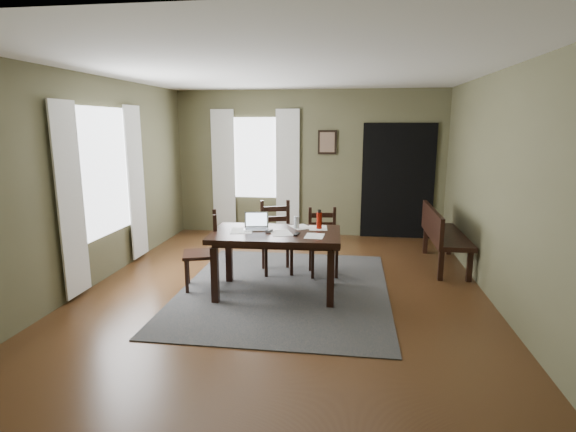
# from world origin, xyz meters

# --- Properties ---
(ground) EXTENTS (5.00, 6.00, 0.01)m
(ground) POSITION_xyz_m (0.00, 0.00, -0.01)
(ground) COLOR #492C16
(room_shell) EXTENTS (5.02, 6.02, 2.71)m
(room_shell) POSITION_xyz_m (0.00, 0.00, 1.80)
(room_shell) COLOR brown
(room_shell) RESTS_ON ground
(rug) EXTENTS (2.60, 3.20, 0.01)m
(rug) POSITION_xyz_m (0.00, 0.00, 0.01)
(rug) COLOR #363636
(rug) RESTS_ON ground
(dining_table) EXTENTS (1.59, 1.00, 0.78)m
(dining_table) POSITION_xyz_m (-0.09, -0.15, 0.69)
(dining_table) COLOR black
(dining_table) RESTS_ON rug
(chair_end) EXTENTS (0.54, 0.54, 0.98)m
(chair_end) POSITION_xyz_m (-1.02, -0.07, 0.48)
(chair_end) COLOR black
(chair_end) RESTS_ON rug
(chair_back_left) EXTENTS (0.55, 0.55, 1.00)m
(chair_back_left) POSITION_xyz_m (-0.22, 0.70, 0.49)
(chair_back_left) COLOR black
(chair_back_left) RESTS_ON rug
(chair_back_right) EXTENTS (0.47, 0.47, 0.92)m
(chair_back_right) POSITION_xyz_m (0.44, 0.68, 0.46)
(chair_back_right) COLOR black
(chair_back_right) RESTS_ON rug
(bench) EXTENTS (0.49, 1.53, 0.87)m
(bench) POSITION_xyz_m (2.14, 1.30, 0.52)
(bench) COLOR black
(bench) RESTS_ON ground
(laptop) EXTENTS (0.34, 0.29, 0.21)m
(laptop) POSITION_xyz_m (-0.36, -0.01, 0.84)
(laptop) COLOR #B7B7BC
(laptop) RESTS_ON dining_table
(computer_mouse) EXTENTS (0.08, 0.11, 0.03)m
(computer_mouse) POSITION_xyz_m (-0.17, -0.17, 0.81)
(computer_mouse) COLOR #3F3F42
(computer_mouse) RESTS_ON dining_table
(tv_remote) EXTENTS (0.06, 0.17, 0.02)m
(tv_remote) POSITION_xyz_m (0.18, -0.25, 0.80)
(tv_remote) COLOR black
(tv_remote) RESTS_ON dining_table
(drinking_glass) EXTENTS (0.08, 0.08, 0.15)m
(drinking_glass) POSITION_xyz_m (0.14, 0.08, 0.87)
(drinking_glass) COLOR silver
(drinking_glass) RESTS_ON dining_table
(water_bottle) EXTENTS (0.09, 0.09, 0.24)m
(water_bottle) POSITION_xyz_m (0.42, 0.10, 0.90)
(water_bottle) COLOR maroon
(water_bottle) RESTS_ON dining_table
(paper_a) EXTENTS (0.31, 0.37, 0.00)m
(paper_a) POSITION_xyz_m (-0.51, -0.14, 0.79)
(paper_a) COLOR white
(paper_a) RESTS_ON dining_table
(paper_b) EXTENTS (0.23, 0.29, 0.00)m
(paper_b) POSITION_xyz_m (0.40, -0.29, 0.79)
(paper_b) COLOR white
(paper_b) RESTS_ON dining_table
(paper_c) EXTENTS (0.34, 0.36, 0.00)m
(paper_c) POSITION_xyz_m (0.18, 0.16, 0.79)
(paper_c) COLOR white
(paper_c) RESTS_ON dining_table
(paper_d) EXTENTS (0.25, 0.31, 0.00)m
(paper_d) POSITION_xyz_m (0.41, 0.13, 0.79)
(paper_d) COLOR white
(paper_d) RESTS_ON dining_table
(paper_e) EXTENTS (0.34, 0.38, 0.00)m
(paper_e) POSITION_xyz_m (-0.01, -0.20, 0.79)
(paper_e) COLOR white
(paper_e) RESTS_ON dining_table
(window_left) EXTENTS (0.01, 1.30, 1.70)m
(window_left) POSITION_xyz_m (-2.47, 0.20, 1.45)
(window_left) COLOR white
(window_left) RESTS_ON ground
(window_back) EXTENTS (1.00, 0.01, 1.50)m
(window_back) POSITION_xyz_m (-1.00, 2.97, 1.45)
(window_back) COLOR white
(window_back) RESTS_ON ground
(curtain_left_near) EXTENTS (0.03, 0.48, 2.30)m
(curtain_left_near) POSITION_xyz_m (-2.44, -0.62, 1.20)
(curtain_left_near) COLOR silver
(curtain_left_near) RESTS_ON ground
(curtain_left_far) EXTENTS (0.03, 0.48, 2.30)m
(curtain_left_far) POSITION_xyz_m (-2.44, 1.02, 1.20)
(curtain_left_far) COLOR silver
(curtain_left_far) RESTS_ON ground
(curtain_back_left) EXTENTS (0.44, 0.03, 2.30)m
(curtain_back_left) POSITION_xyz_m (-1.62, 2.94, 1.20)
(curtain_back_left) COLOR silver
(curtain_back_left) RESTS_ON ground
(curtain_back_right) EXTENTS (0.44, 0.03, 2.30)m
(curtain_back_right) POSITION_xyz_m (-0.38, 2.94, 1.20)
(curtain_back_right) COLOR silver
(curtain_back_right) RESTS_ON ground
(framed_picture) EXTENTS (0.34, 0.03, 0.44)m
(framed_picture) POSITION_xyz_m (0.35, 2.97, 1.75)
(framed_picture) COLOR black
(framed_picture) RESTS_ON ground
(doorway_back) EXTENTS (1.30, 0.03, 2.10)m
(doorway_back) POSITION_xyz_m (1.65, 2.97, 1.05)
(doorway_back) COLOR black
(doorway_back) RESTS_ON ground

